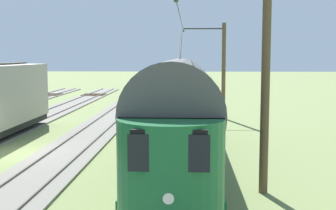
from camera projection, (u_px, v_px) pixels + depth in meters
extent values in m
plane|color=olive|center=(10.00, 155.00, 20.68)|extent=(220.00, 220.00, 0.00)
cube|color=slate|center=(179.00, 155.00, 20.33)|extent=(2.80, 80.00, 0.10)
cube|color=#59544C|center=(163.00, 153.00, 20.35)|extent=(0.07, 80.00, 0.08)
cube|color=#59544C|center=(195.00, 153.00, 20.28)|extent=(0.07, 80.00, 0.08)
cube|color=#47331E|center=(185.00, 94.00, 52.10)|extent=(2.50, 0.24, 0.08)
cube|color=#47331E|center=(185.00, 95.00, 51.46)|extent=(2.50, 0.24, 0.08)
cube|color=#47331E|center=(185.00, 95.00, 50.81)|extent=(2.50, 0.24, 0.08)
cube|color=#47331E|center=(185.00, 96.00, 50.17)|extent=(2.50, 0.24, 0.08)
cube|color=#47331E|center=(185.00, 96.00, 49.52)|extent=(2.50, 0.24, 0.08)
cube|color=slate|center=(65.00, 154.00, 20.56)|extent=(2.80, 80.00, 0.10)
cube|color=#59544C|center=(50.00, 152.00, 20.58)|extent=(0.07, 80.00, 0.08)
cube|color=#59544C|center=(81.00, 152.00, 20.52)|extent=(0.07, 80.00, 0.08)
cube|color=#47331E|center=(141.00, 94.00, 52.34)|extent=(2.50, 0.24, 0.08)
cube|color=#47331E|center=(140.00, 94.00, 51.69)|extent=(2.50, 0.24, 0.08)
cube|color=#47331E|center=(139.00, 95.00, 51.05)|extent=(2.50, 0.24, 0.08)
cube|color=#47331E|center=(139.00, 95.00, 50.40)|extent=(2.50, 0.24, 0.08)
cube|color=#47331E|center=(138.00, 96.00, 49.76)|extent=(2.50, 0.24, 0.08)
cube|color=#47331E|center=(96.00, 94.00, 52.57)|extent=(2.50, 0.24, 0.08)
cube|color=#47331E|center=(95.00, 94.00, 51.93)|extent=(2.50, 0.24, 0.08)
cube|color=#47331E|center=(94.00, 95.00, 51.28)|extent=(2.50, 0.24, 0.08)
cube|color=#47331E|center=(93.00, 95.00, 50.64)|extent=(2.50, 0.24, 0.08)
cube|color=#47331E|center=(92.00, 96.00, 49.99)|extent=(2.50, 0.24, 0.08)
cube|color=#47331E|center=(52.00, 94.00, 52.81)|extent=(2.50, 0.24, 0.08)
cube|color=#47331E|center=(51.00, 94.00, 52.16)|extent=(2.50, 0.24, 0.08)
cube|color=#47331E|center=(49.00, 95.00, 51.52)|extent=(2.50, 0.24, 0.08)
cube|color=#47331E|center=(47.00, 95.00, 50.87)|extent=(2.50, 0.24, 0.08)
cube|color=#47331E|center=(45.00, 96.00, 50.22)|extent=(2.50, 0.24, 0.08)
cube|color=#196033|center=(178.00, 148.00, 18.63)|extent=(2.65, 15.55, 0.55)
cube|color=#196033|center=(178.00, 130.00, 18.55)|extent=(2.55, 15.55, 0.95)
cube|color=#B7C699|center=(179.00, 105.00, 18.45)|extent=(2.55, 15.55, 1.05)
cylinder|color=#4C4C4C|center=(179.00, 92.00, 18.39)|extent=(2.65, 15.24, 2.65)
cylinder|color=#196033|center=(171.00, 172.00, 10.85)|extent=(2.55, 2.55, 2.55)
cylinder|color=#196033|center=(182.00, 104.00, 26.20)|extent=(2.55, 2.55, 2.55)
cube|color=black|center=(169.00, 138.00, 9.62)|extent=(1.63, 0.08, 0.36)
cube|color=black|center=(169.00, 153.00, 9.61)|extent=(1.73, 0.06, 0.80)
cube|color=black|center=(146.00, 105.00, 18.51)|extent=(0.04, 13.06, 0.80)
cube|color=black|center=(211.00, 105.00, 18.39)|extent=(0.04, 13.06, 0.80)
cylinder|color=silver|center=(168.00, 198.00, 9.63)|extent=(0.24, 0.06, 0.24)
cylinder|color=black|center=(181.00, 45.00, 22.59)|extent=(0.07, 4.24, 1.43)
cylinder|color=black|center=(151.00, 186.00, 13.74)|extent=(0.10, 0.76, 0.76)
cylinder|color=black|center=(199.00, 186.00, 13.67)|extent=(0.10, 0.76, 0.76)
cylinder|color=black|center=(167.00, 131.00, 23.62)|extent=(0.10, 0.76, 0.76)
cylinder|color=black|center=(195.00, 132.00, 23.56)|extent=(0.10, 0.76, 0.76)
cylinder|color=black|center=(5.00, 118.00, 28.24)|extent=(0.10, 0.84, 0.84)
cylinder|color=black|center=(28.00, 119.00, 28.17)|extent=(0.10, 0.84, 0.84)
cylinder|color=brown|center=(224.00, 71.00, 32.31)|extent=(0.28, 0.28, 6.73)
cylinder|color=#2D2D2D|center=(204.00, 29.00, 32.06)|extent=(2.84, 0.10, 0.10)
sphere|color=#334733|center=(183.00, 31.00, 32.14)|extent=(0.16, 0.16, 0.16)
cylinder|color=brown|center=(265.00, 90.00, 14.58)|extent=(0.28, 0.28, 6.73)
sphere|color=#334733|center=(176.00, 0.00, 14.41)|extent=(0.16, 0.16, 0.16)
cylinder|color=black|center=(204.00, 29.00, 32.06)|extent=(2.84, 0.02, 0.02)
cylinder|color=black|center=(202.00, 118.00, 28.76)|extent=(0.08, 0.08, 1.10)
cylinder|color=red|center=(202.00, 107.00, 28.69)|extent=(0.30, 0.30, 0.03)
cylinder|color=#262626|center=(199.00, 121.00, 28.79)|extent=(0.33, 0.04, 0.54)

